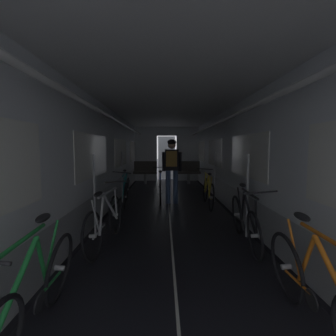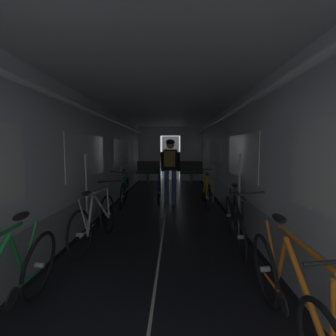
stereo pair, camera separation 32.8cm
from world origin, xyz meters
The scene contains 12 objects.
ground_plane centered at (0.00, 0.00, 0.00)m, with size 60.00×60.00×0.00m, color black.
train_car_shell centered at (0.00, 3.60, 1.70)m, with size 3.14×12.34×2.57m.
bench_seat_far_left centered at (-0.90, 8.07, 0.57)m, with size 0.98×0.51×0.95m.
bench_seat_far_right centered at (0.90, 8.07, 0.57)m, with size 0.98×0.51×0.95m.
bicycle_orange centered at (1.07, -0.06, 0.38)m, with size 0.44×1.69×0.95m.
bicycle_teal centered at (-1.12, 4.36, 0.38)m, with size 0.44×1.69×0.95m.
bicycle_silver centered at (-1.02, 1.79, 0.38)m, with size 0.44×1.69×0.95m.
bicycle_black centered at (1.13, 1.78, 0.38)m, with size 0.44×1.69×0.95m.
bicycle_green centered at (-1.12, -0.05, 0.38)m, with size 0.44×1.70×0.96m.
bicycle_yellow centered at (1.01, 4.22, 0.38)m, with size 0.44×1.69×0.94m.
person_cyclist_aisle centered at (0.09, 4.54, 1.07)m, with size 0.54×0.41×1.73m.
bicycle_blue_in_aisle centered at (-0.23, 4.80, 0.38)m, with size 0.44×1.69×0.93m.
Camera 2 is at (0.21, -1.79, 1.50)m, focal length 25.45 mm.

